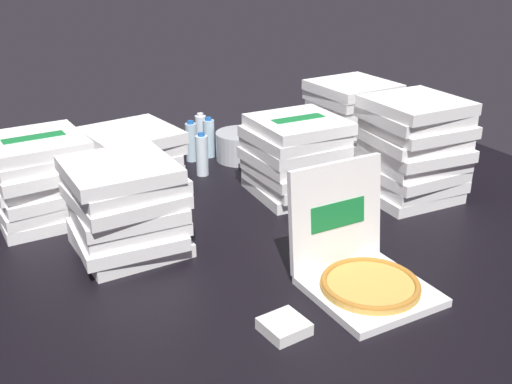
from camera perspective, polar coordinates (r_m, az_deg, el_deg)
ground_plane at (r=2.44m, az=0.57°, el=-4.18°), size 3.20×2.40×0.02m
open_pizza_box at (r=2.09m, az=9.51°, el=-6.70°), size 0.37×0.42×0.39m
pizza_stack_right_mid at (r=3.23m, az=8.69°, el=6.53°), size 0.40×0.39×0.40m
pizza_stack_right_near at (r=2.30m, az=-11.85°, el=-1.40°), size 0.40×0.40×0.35m
pizza_stack_center_far at (r=2.65m, az=-19.12°, el=1.17°), size 0.40×0.41×0.35m
pizza_stack_right_far at (r=2.75m, az=3.64°, el=3.23°), size 0.39×0.39×0.35m
pizza_stack_left_mid at (r=2.82m, az=-11.39°, el=2.79°), size 0.42×0.43×0.30m
pizza_stack_center_near at (r=2.78m, az=14.18°, el=3.86°), size 0.41×0.42×0.44m
ice_bucket at (r=3.20m, az=-1.34°, el=4.26°), size 0.26×0.26×0.14m
water_bottle_0 at (r=3.19m, az=-5.95°, el=4.60°), size 0.06×0.06×0.21m
water_bottle_1 at (r=3.16m, az=1.99°, el=4.57°), size 0.06×0.06×0.21m
water_bottle_2 at (r=3.31m, az=-5.08°, el=5.37°), size 0.06×0.06×0.21m
water_bottle_3 at (r=2.99m, az=1.60°, el=3.46°), size 0.06×0.06×0.21m
water_bottle_4 at (r=3.23m, az=-4.34°, el=4.95°), size 0.06×0.06×0.21m
water_bottle_5 at (r=3.30m, az=1.42°, el=5.38°), size 0.06×0.06×0.21m
water_bottle_6 at (r=2.99m, az=-4.97°, el=3.39°), size 0.06×0.06×0.21m
napkin_pile at (r=1.88m, az=2.60°, el=-12.22°), size 0.13×0.13×0.04m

